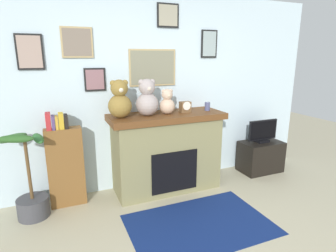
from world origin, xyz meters
The scene contains 12 objects.
back_wall centered at (0.00, 2.00, 1.31)m, with size 5.20×0.15×2.60m.
fireplace centered at (0.14, 1.67, 0.54)m, with size 1.51×0.60×1.06m.
bookshelf centered at (-1.15, 1.74, 0.53)m, with size 0.42×0.16×1.17m.
potted_plant centered at (-1.54, 1.60, 0.32)m, with size 0.52×0.59×1.03m.
tv_stand centered at (1.74, 1.64, 0.24)m, with size 0.65×0.40×0.48m, color black.
television centered at (1.74, 1.64, 0.65)m, with size 0.51×0.14×0.35m.
area_rug centered at (0.14, 0.72, 0.00)m, with size 1.53×1.02×0.01m, color navy.
candle_jar centered at (0.74, 1.65, 1.12)m, with size 0.07×0.07×0.11m, color #4C517A.
mantel_clock centered at (0.40, 1.65, 1.13)m, with size 0.14×0.10×0.15m.
teddy_bear_grey centered at (-0.48, 1.65, 1.27)m, with size 0.29×0.29×0.46m.
teddy_bear_tan centered at (-0.13, 1.65, 1.27)m, with size 0.28×0.28×0.46m.
teddy_bear_cream centered at (0.14, 1.65, 1.21)m, with size 0.20×0.20×0.32m.
Camera 1 is at (-1.21, -1.61, 1.79)m, focal length 29.59 mm.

